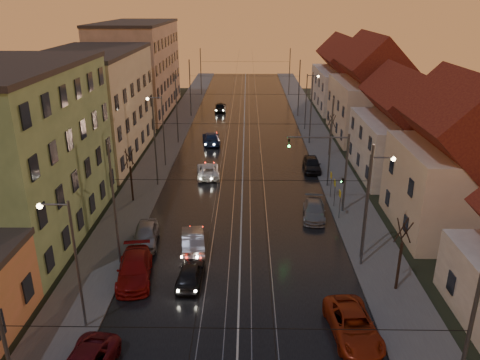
{
  "coord_description": "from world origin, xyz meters",
  "views": [
    {
      "loc": [
        0.45,
        -19.98,
        17.76
      ],
      "look_at": [
        -0.13,
        17.3,
        3.28
      ],
      "focal_mm": 35.0,
      "sensor_mm": 36.0,
      "label": 1
    }
  ],
  "objects_px": {
    "parked_left_2": "(135,269)",
    "driving_car_0": "(190,274)",
    "street_lamp_2": "(160,124)",
    "driving_car_1": "(193,240)",
    "parked_left_3": "(146,235)",
    "parked_right_1": "(314,210)",
    "driving_car_2": "(208,171)",
    "street_lamp_1": "(371,197)",
    "traffic_light_mast": "(335,163)",
    "driving_car_4": "(220,107)",
    "parked_right_0": "(353,325)",
    "street_lamp_0": "(70,254)",
    "street_lamp_3": "(308,96)",
    "driving_car_3": "(211,138)",
    "parked_right_2": "(312,164)"
  },
  "relations": [
    {
      "from": "parked_left_2",
      "to": "driving_car_0",
      "type": "bearing_deg",
      "value": -13.83
    },
    {
      "from": "street_lamp_2",
      "to": "driving_car_1",
      "type": "height_order",
      "value": "street_lamp_2"
    },
    {
      "from": "street_lamp_2",
      "to": "parked_left_3",
      "type": "bearing_deg",
      "value": -84.37
    },
    {
      "from": "parked_left_2",
      "to": "parked_right_1",
      "type": "height_order",
      "value": "parked_left_2"
    },
    {
      "from": "driving_car_2",
      "to": "parked_right_1",
      "type": "distance_m",
      "value": 14.06
    },
    {
      "from": "street_lamp_1",
      "to": "parked_left_3",
      "type": "height_order",
      "value": "street_lamp_1"
    },
    {
      "from": "traffic_light_mast",
      "to": "driving_car_1",
      "type": "height_order",
      "value": "traffic_light_mast"
    },
    {
      "from": "driving_car_4",
      "to": "parked_right_0",
      "type": "distance_m",
      "value": 57.24
    },
    {
      "from": "traffic_light_mast",
      "to": "street_lamp_0",
      "type": "bearing_deg",
      "value": -136.9
    },
    {
      "from": "traffic_light_mast",
      "to": "parked_right_1",
      "type": "bearing_deg",
      "value": -145.74
    },
    {
      "from": "street_lamp_2",
      "to": "parked_left_3",
      "type": "height_order",
      "value": "street_lamp_2"
    },
    {
      "from": "street_lamp_2",
      "to": "street_lamp_3",
      "type": "xyz_separation_m",
      "value": [
        18.21,
        16.0,
        0.0
      ]
    },
    {
      "from": "street_lamp_1",
      "to": "parked_right_1",
      "type": "height_order",
      "value": "street_lamp_1"
    },
    {
      "from": "street_lamp_3",
      "to": "parked_left_3",
      "type": "distance_m",
      "value": 38.02
    },
    {
      "from": "street_lamp_3",
      "to": "driving_car_0",
      "type": "bearing_deg",
      "value": -107.48
    },
    {
      "from": "street_lamp_3",
      "to": "driving_car_3",
      "type": "relative_size",
      "value": 1.51
    },
    {
      "from": "street_lamp_3",
      "to": "parked_right_1",
      "type": "distance_m",
      "value": 29.59
    },
    {
      "from": "street_lamp_2",
      "to": "parked_right_2",
      "type": "bearing_deg",
      "value": -4.29
    },
    {
      "from": "driving_car_0",
      "to": "driving_car_1",
      "type": "bearing_deg",
      "value": -83.11
    },
    {
      "from": "driving_car_3",
      "to": "parked_right_0",
      "type": "bearing_deg",
      "value": 98.13
    },
    {
      "from": "driving_car_0",
      "to": "parked_left_3",
      "type": "relative_size",
      "value": 0.89
    },
    {
      "from": "parked_left_3",
      "to": "parked_right_2",
      "type": "height_order",
      "value": "parked_left_3"
    },
    {
      "from": "driving_car_2",
      "to": "traffic_light_mast",
      "type": "bearing_deg",
      "value": 136.77
    },
    {
      "from": "driving_car_2",
      "to": "street_lamp_3",
      "type": "bearing_deg",
      "value": -130.09
    },
    {
      "from": "driving_car_0",
      "to": "driving_car_1",
      "type": "relative_size",
      "value": 0.86
    },
    {
      "from": "street_lamp_0",
      "to": "driving_car_4",
      "type": "height_order",
      "value": "street_lamp_0"
    },
    {
      "from": "street_lamp_1",
      "to": "street_lamp_2",
      "type": "height_order",
      "value": "same"
    },
    {
      "from": "parked_left_3",
      "to": "traffic_light_mast",
      "type": "bearing_deg",
      "value": 15.64
    },
    {
      "from": "driving_car_2",
      "to": "driving_car_3",
      "type": "xyz_separation_m",
      "value": [
        -0.53,
        12.18,
        0.08
      ]
    },
    {
      "from": "parked_left_3",
      "to": "driving_car_3",
      "type": "bearing_deg",
      "value": 77.6
    },
    {
      "from": "street_lamp_0",
      "to": "parked_right_2",
      "type": "relative_size",
      "value": 1.77
    },
    {
      "from": "driving_car_3",
      "to": "driving_car_4",
      "type": "relative_size",
      "value": 1.16
    },
    {
      "from": "street_lamp_1",
      "to": "driving_car_4",
      "type": "relative_size",
      "value": 1.75
    },
    {
      "from": "driving_car_1",
      "to": "driving_car_2",
      "type": "height_order",
      "value": "driving_car_1"
    },
    {
      "from": "driving_car_2",
      "to": "driving_car_3",
      "type": "bearing_deg",
      "value": -93.98
    },
    {
      "from": "driving_car_1",
      "to": "driving_car_4",
      "type": "distance_m",
      "value": 46.64
    },
    {
      "from": "driving_car_1",
      "to": "parked_right_0",
      "type": "distance_m",
      "value": 13.91
    },
    {
      "from": "street_lamp_2",
      "to": "parked_left_2",
      "type": "xyz_separation_m",
      "value": [
        2.03,
        -22.92,
        -4.1
      ]
    },
    {
      "from": "street_lamp_3",
      "to": "driving_car_4",
      "type": "height_order",
      "value": "street_lamp_3"
    },
    {
      "from": "driving_car_1",
      "to": "parked_left_3",
      "type": "distance_m",
      "value": 3.82
    },
    {
      "from": "street_lamp_2",
      "to": "street_lamp_0",
      "type": "bearing_deg",
      "value": -90.0
    },
    {
      "from": "driving_car_3",
      "to": "street_lamp_3",
      "type": "bearing_deg",
      "value": -159.84
    },
    {
      "from": "traffic_light_mast",
      "to": "driving_car_2",
      "type": "distance_m",
      "value": 15.11
    },
    {
      "from": "street_lamp_0",
      "to": "parked_left_3",
      "type": "relative_size",
      "value": 1.76
    },
    {
      "from": "street_lamp_2",
      "to": "street_lamp_1",
      "type": "bearing_deg",
      "value": -47.68
    },
    {
      "from": "driving_car_1",
      "to": "parked_right_2",
      "type": "height_order",
      "value": "driving_car_1"
    },
    {
      "from": "street_lamp_0",
      "to": "driving_car_4",
      "type": "relative_size",
      "value": 1.75
    },
    {
      "from": "traffic_light_mast",
      "to": "parked_left_2",
      "type": "bearing_deg",
      "value": -144.08
    },
    {
      "from": "traffic_light_mast",
      "to": "driving_car_4",
      "type": "relative_size",
      "value": 1.57
    },
    {
      "from": "street_lamp_0",
      "to": "parked_left_2",
      "type": "bearing_deg",
      "value": 68.25
    }
  ]
}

